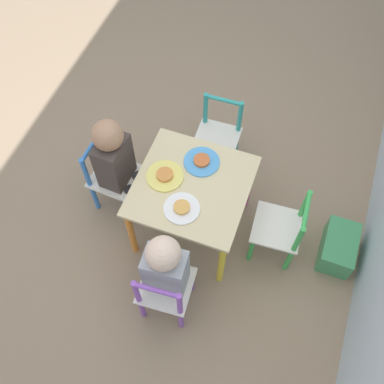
# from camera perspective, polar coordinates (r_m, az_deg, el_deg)

# --- Properties ---
(ground_plane) EXTENTS (6.00, 6.00, 0.00)m
(ground_plane) POSITION_cam_1_polar(r_m,az_deg,el_deg) (2.72, 0.00, -4.34)
(ground_plane) COLOR #8C755B
(kids_table) EXTENTS (0.58, 0.58, 0.48)m
(kids_table) POSITION_cam_1_polar(r_m,az_deg,el_deg) (2.36, 0.00, -0.00)
(kids_table) COLOR beige
(kids_table) RESTS_ON ground_plane
(chair_purple) EXTENTS (0.28, 0.28, 0.51)m
(chair_purple) POSITION_cam_1_polar(r_m,az_deg,el_deg) (2.31, -3.48, -12.41)
(chair_purple) COLOR silver
(chair_purple) RESTS_ON ground_plane
(chair_blue) EXTENTS (0.27, 0.27, 0.51)m
(chair_blue) POSITION_cam_1_polar(r_m,az_deg,el_deg) (2.64, -10.10, 1.98)
(chair_blue) COLOR silver
(chair_blue) RESTS_ON ground_plane
(chair_teal) EXTENTS (0.27, 0.27, 0.51)m
(chair_teal) POSITION_cam_1_polar(r_m,az_deg,el_deg) (2.77, 3.26, 6.91)
(chair_teal) COLOR silver
(chair_teal) RESTS_ON ground_plane
(chair_green) EXTENTS (0.28, 0.28, 0.51)m
(chair_green) POSITION_cam_1_polar(r_m,az_deg,el_deg) (2.48, 11.26, -4.65)
(chair_green) COLOR silver
(chair_green) RESTS_ON ground_plane
(child_right) EXTENTS (0.22, 0.21, 0.71)m
(child_right) POSITION_cam_1_polar(r_m,az_deg,el_deg) (2.16, -3.23, -9.48)
(child_right) COLOR #4C608E
(child_right) RESTS_ON ground_plane
(child_front) EXTENTS (0.21, 0.22, 0.74)m
(child_front) POSITION_cam_1_polar(r_m,az_deg,el_deg) (2.46, -9.55, 3.94)
(child_front) COLOR #38383D
(child_front) RESTS_ON ground_plane
(plate_right) EXTENTS (0.18, 0.18, 0.03)m
(plate_right) POSITION_cam_1_polar(r_m,az_deg,el_deg) (2.23, -1.31, -2.07)
(plate_right) COLOR white
(plate_right) RESTS_ON kids_table
(plate_front) EXTENTS (0.19, 0.19, 0.03)m
(plate_front) POSITION_cam_1_polar(r_m,az_deg,el_deg) (2.33, -3.46, 2.09)
(plate_front) COLOR #EADB66
(plate_front) RESTS_ON kids_table
(plate_left) EXTENTS (0.19, 0.19, 0.03)m
(plate_left) POSITION_cam_1_polar(r_m,az_deg,el_deg) (2.37, 1.23, 3.91)
(plate_left) COLOR #4C9EE0
(plate_left) RESTS_ON kids_table
(storage_bin) EXTENTS (0.29, 0.18, 0.17)m
(storage_bin) POSITION_cam_1_polar(r_m,az_deg,el_deg) (2.70, 18.08, -6.70)
(storage_bin) COLOR #3D8E56
(storage_bin) RESTS_ON ground_plane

